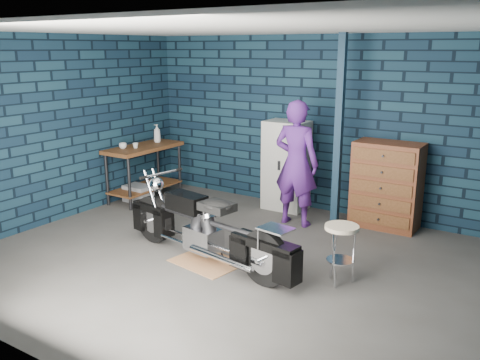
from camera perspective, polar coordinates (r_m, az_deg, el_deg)
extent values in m
plane|color=#4A4845|center=(6.20, -1.26, -9.14)|extent=(6.00, 6.00, 0.00)
cube|color=black|center=(7.96, 8.82, 6.16)|extent=(6.00, 0.02, 2.70)
cube|color=black|center=(7.85, -19.92, 5.34)|extent=(0.02, 5.00, 2.70)
cube|color=silver|center=(5.68, -1.42, 16.64)|extent=(6.00, 5.00, 0.02)
cube|color=#122739|center=(7.25, 11.02, 5.24)|extent=(0.10, 0.10, 2.70)
cube|color=brown|center=(8.74, -10.64, 0.85)|extent=(0.60, 1.40, 0.91)
cube|color=#9B6843|center=(6.20, -3.71, -9.16)|extent=(0.89, 0.73, 0.01)
imported|color=#51207A|center=(7.27, 6.34, 1.87)|extent=(0.67, 0.45, 1.81)
cube|color=gray|center=(8.66, -11.36, -1.48)|extent=(0.44, 0.31, 0.28)
cube|color=beige|center=(8.01, 5.18, 1.62)|extent=(0.66, 0.47, 1.41)
cube|color=brown|center=(7.46, 16.10, -0.59)|extent=(0.92, 0.51, 1.23)
imported|color=#BFAE90|center=(8.45, -13.02, 3.75)|extent=(0.16, 0.16, 0.10)
imported|color=#BFAE90|center=(8.46, -11.65, 3.81)|extent=(0.12, 0.12, 0.09)
imported|color=gray|center=(8.92, -9.29, 5.20)|extent=(0.14, 0.14, 0.31)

